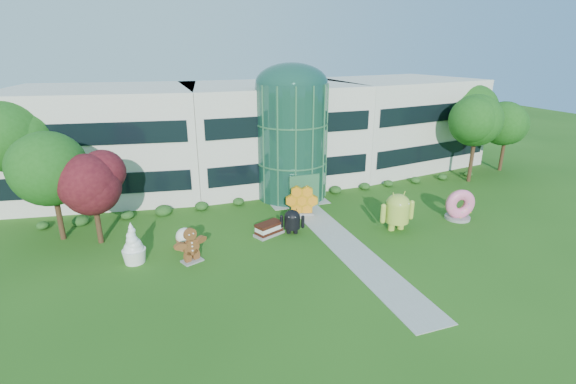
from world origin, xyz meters
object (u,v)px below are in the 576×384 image
object	(u,v)px
android_green	(398,209)
gingerbread	(191,245)
android_black	(292,220)
donut	(459,204)

from	to	relation	value
android_green	gingerbread	distance (m)	14.69
android_black	gingerbread	distance (m)	7.51
android_green	donut	xyz separation A→B (m)	(5.60, 0.07, -0.37)
android_black	gingerbread	bearing A→B (deg)	-144.93
gingerbread	donut	bearing A→B (deg)	-22.86
android_black	donut	size ratio (longest dim) A/B	0.85
donut	gingerbread	world-z (taller)	donut
android_green	android_black	world-z (taller)	android_green
android_black	donut	xyz separation A→B (m)	(12.99, -1.86, 0.19)
android_green	android_black	xyz separation A→B (m)	(-7.38, 1.93, -0.56)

